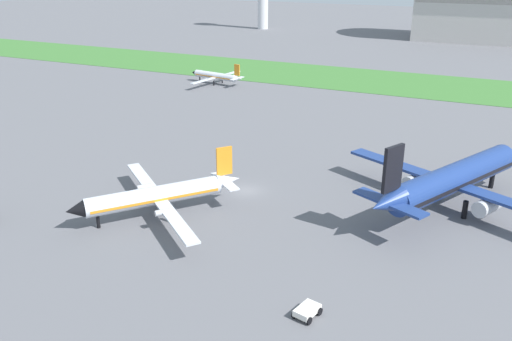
% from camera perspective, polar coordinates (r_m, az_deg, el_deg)
% --- Properties ---
extents(ground_plane, '(600.00, 600.00, 0.00)m').
position_cam_1_polar(ground_plane, '(72.98, -1.04, -2.12)').
color(ground_plane, slate).
extents(grass_taxiway_strip, '(360.00, 28.00, 0.08)m').
position_cam_1_polar(grass_taxiway_strip, '(141.78, 12.65, 9.15)').
color(grass_taxiway_strip, '#3D7533').
rests_on(grass_taxiway_strip, ground_plane).
extents(airplane_foreground_turboprop, '(20.37, 18.20, 7.49)m').
position_cam_1_polar(airplane_foreground_turboprop, '(66.01, -10.24, -2.55)').
color(airplane_foreground_turboprop, silver).
rests_on(airplane_foreground_turboprop, ground_plane).
extents(airplane_taxiing_turboprop, '(15.75, 18.32, 5.52)m').
position_cam_1_polar(airplane_taxiing_turboprop, '(135.23, -4.19, 9.88)').
color(airplane_taxiing_turboprop, silver).
rests_on(airplane_taxiing_turboprop, ground_plane).
extents(airplane_midfield_jet, '(28.62, 28.51, 10.88)m').
position_cam_1_polar(airplane_midfield_jet, '(70.63, 19.89, -0.86)').
color(airplane_midfield_jet, navy).
rests_on(airplane_midfield_jet, ground_plane).
extents(baggage_cart_near_gate, '(2.25, 2.72, 0.90)m').
position_cam_1_polar(baggage_cart_near_gate, '(49.06, 5.39, -14.44)').
color(baggage_cart_near_gate, white).
rests_on(baggage_cart_near_gate, ground_plane).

